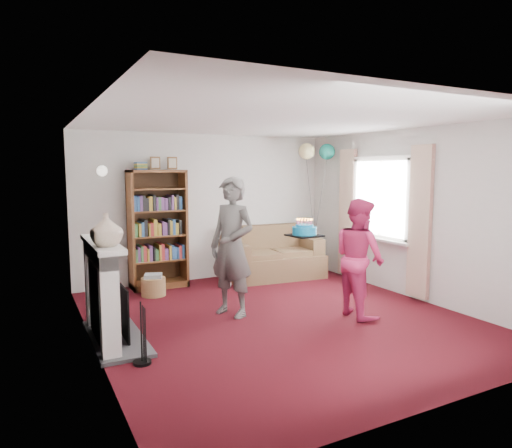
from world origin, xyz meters
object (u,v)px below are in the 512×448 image
bookcase (157,230)px  sofa (271,258)px  person_striped (232,247)px  person_magenta (359,258)px  birthday_cake (304,231)px

bookcase → sofa: bookcase is taller
person_striped → person_magenta: 1.65m
sofa → person_striped: size_ratio=0.94×
sofa → person_magenta: 2.47m
person_magenta → birthday_cake: size_ratio=4.12×
bookcase → person_magenta: size_ratio=1.37×
sofa → birthday_cake: (-0.74, -2.16, 0.79)m
birthday_cake → sofa: bearing=71.2°
bookcase → birthday_cake: size_ratio=5.66×
bookcase → person_magenta: bookcase is taller
birthday_cake → person_magenta: bearing=-22.3°
bookcase → birthday_cake: 2.70m
person_magenta → birthday_cake: (-0.67, 0.27, 0.36)m
bookcase → birthday_cake: bearing=-62.3°
bookcase → person_magenta: (1.92, -2.66, -0.16)m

